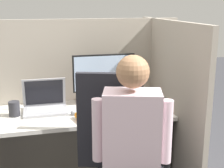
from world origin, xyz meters
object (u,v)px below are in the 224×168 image
object	(u,v)px
paper_box	(104,101)
monitor	(104,76)
stapler	(156,103)
carrot_toy	(79,118)
office_chair	(121,162)
pen_cup	(14,109)
person	(137,145)
laptop	(45,105)

from	to	relation	value
paper_box	monitor	xyz separation A→B (m)	(0.00, 0.00, 0.22)
stapler	carrot_toy	bearing A→B (deg)	-164.00
carrot_toy	office_chair	world-z (taller)	office_chair
paper_box	office_chair	xyz separation A→B (m)	(-0.05, -0.71, -0.20)
paper_box	office_chair	size ratio (longest dim) A/B	0.31
stapler	office_chair	distance (m)	0.73
carrot_toy	office_chair	bearing A→B (deg)	-57.97
carrot_toy	pen_cup	world-z (taller)	pen_cup
stapler	monitor	bearing A→B (deg)	158.09
carrot_toy	office_chair	size ratio (longest dim) A/B	0.14
person	monitor	bearing A→B (deg)	90.20
pen_cup	office_chair	bearing A→B (deg)	-40.68
monitor	stapler	xyz separation A→B (m)	(0.41, -0.16, -0.22)
office_chair	monitor	bearing A→B (deg)	86.20
pen_cup	monitor	bearing A→B (deg)	9.77
pen_cup	laptop	bearing A→B (deg)	12.94
monitor	pen_cup	size ratio (longest dim) A/B	4.61
person	pen_cup	xyz separation A→B (m)	(-0.73, 0.74, 0.04)
carrot_toy	monitor	bearing A→B (deg)	53.18
paper_box	pen_cup	xyz separation A→B (m)	(-0.73, -0.12, 0.03)
monitor	laptop	bearing A→B (deg)	-171.73
stapler	person	bearing A→B (deg)	-119.78
stapler	pen_cup	size ratio (longest dim) A/B	1.06
monitor	carrot_toy	xyz separation A→B (m)	(-0.27, -0.36, -0.22)
laptop	carrot_toy	xyz separation A→B (m)	(0.23, -0.28, -0.02)
carrot_toy	pen_cup	distance (m)	0.51
person	pen_cup	distance (m)	1.04
office_chair	person	xyz separation A→B (m)	(0.05, -0.16, 0.19)
person	stapler	bearing A→B (deg)	60.22
person	office_chair	bearing A→B (deg)	107.30
stapler	person	xyz separation A→B (m)	(-0.40, -0.71, -0.01)
stapler	carrot_toy	xyz separation A→B (m)	(-0.67, -0.19, 0.00)
stapler	office_chair	xyz separation A→B (m)	(-0.45, -0.54, -0.19)
stapler	office_chair	size ratio (longest dim) A/B	0.11
laptop	carrot_toy	bearing A→B (deg)	-51.35
office_chair	pen_cup	xyz separation A→B (m)	(-0.68, 0.58, 0.22)
laptop	person	xyz separation A→B (m)	(0.50, -0.80, -0.03)
laptop	stapler	distance (m)	0.91
stapler	carrot_toy	world-z (taller)	carrot_toy
paper_box	monitor	bearing A→B (deg)	90.00
office_chair	person	distance (m)	0.25
monitor	pen_cup	bearing A→B (deg)	-170.23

